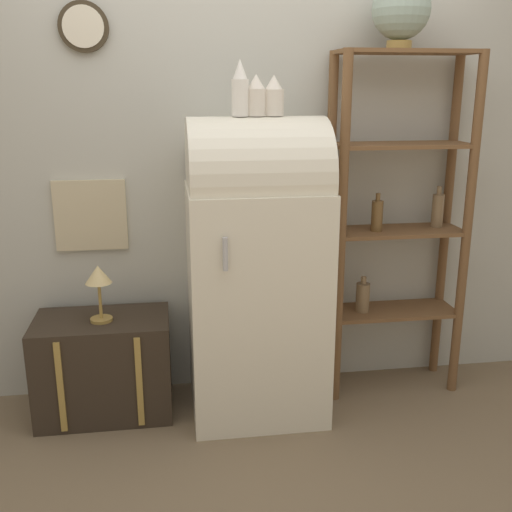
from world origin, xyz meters
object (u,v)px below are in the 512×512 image
vase_right (274,97)px  globe (401,10)px  vase_center (257,97)px  desk_lamp (99,280)px  refrigerator (256,265)px  suitcase_trunk (104,366)px  vase_left (240,90)px

vase_right → globe: bearing=8.8°
vase_center → desk_lamp: vase_center is taller
desk_lamp → vase_center: bearing=-1.9°
refrigerator → globe: globe is taller
suitcase_trunk → desk_lamp: 0.48m
globe → desk_lamp: (-1.50, -0.08, -1.27)m
globe → vase_center: globe is taller
suitcase_trunk → globe: 2.31m
suitcase_trunk → vase_center: 1.57m
refrigerator → vase_center: vase_center is taller
globe → vase_right: size_ratio=1.72×
globe → vase_center: bearing=-171.9°
globe → desk_lamp: bearing=-177.1°
vase_right → vase_center: bearing=-177.1°
refrigerator → desk_lamp: 0.78m
suitcase_trunk → vase_left: size_ratio=2.65×
refrigerator → vase_right: bearing=4.5°
vase_center → vase_right: bearing=2.9°
suitcase_trunk → vase_center: vase_center is taller
vase_right → vase_left: bearing=-172.8°
suitcase_trunk → vase_right: 1.61m
suitcase_trunk → desk_lamp: bearing=-76.0°
refrigerator → globe: (0.72, 0.11, 1.22)m
suitcase_trunk → globe: globe is taller
desk_lamp → suitcase_trunk: bearing=104.0°
refrigerator → vase_right: (0.08, 0.01, 0.82)m
refrigerator → suitcase_trunk: size_ratio=2.24×
suitcase_trunk → desk_lamp: (0.01, -0.03, 0.48)m
globe → vase_right: bearing=-171.2°
vase_left → desk_lamp: vase_left is taller
vase_center → desk_lamp: 1.17m
desk_lamp → vase_left: bearing=-3.5°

